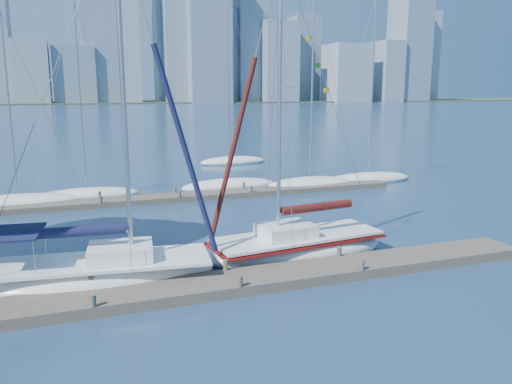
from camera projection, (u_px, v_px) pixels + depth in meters
name	position (u px, v px, depth m)	size (l,w,h in m)	color
ground	(233.00, 288.00, 18.73)	(700.00, 700.00, 0.00)	navy
near_dock	(233.00, 283.00, 18.69)	(26.00, 2.00, 0.40)	#51463B
far_dock	(192.00, 196.00, 34.12)	(30.00, 1.80, 0.36)	#51463B
far_shore	(83.00, 103.00, 313.94)	(800.00, 100.00, 1.50)	#38472D
sailboat_navy	(105.00, 258.00, 18.82)	(8.68, 3.67, 13.77)	white
sailboat_maroon	(297.00, 234.00, 22.17)	(8.57, 3.64, 13.25)	white
bg_boat_0	(18.00, 202.00, 31.86)	(7.81, 3.06, 12.31)	white
bg_boat_1	(87.00, 195.00, 34.26)	(7.37, 3.68, 13.30)	white
bg_boat_3	(229.00, 185.00, 37.70)	(7.66, 4.18, 14.75)	white
bg_boat_4	(310.00, 183.00, 38.23)	(7.28, 3.29, 15.41)	white
bg_boat_5	(368.00, 178.00, 40.51)	(7.94, 3.35, 14.66)	white
bg_boat_7	(233.00, 161.00, 50.64)	(6.88, 2.53, 12.40)	white
skyline	(120.00, 43.00, 286.94)	(503.03, 51.31, 109.09)	#7C8DA1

